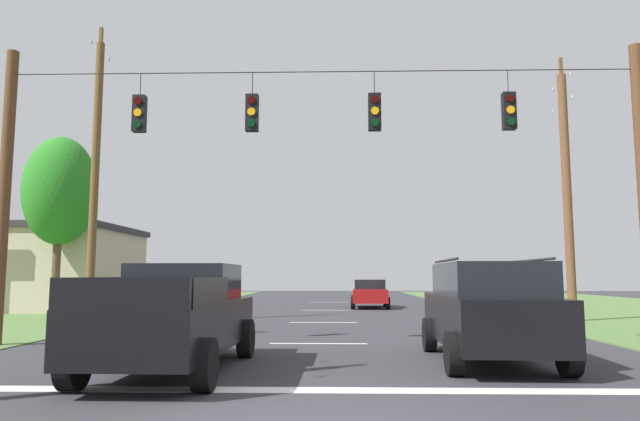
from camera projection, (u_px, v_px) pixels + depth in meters
stop_bar_stripe at (307, 390)px, 8.68m from camera, size 13.99×0.45×0.01m
lane_dash_0 at (318, 343)px, 14.64m from camera, size 2.50×0.15×0.01m
lane_dash_1 at (323, 322)px, 21.27m from camera, size 2.50×0.15×0.01m
lane_dash_2 at (326, 310)px, 28.79m from camera, size 2.50×0.15×0.01m
lane_dash_3 at (328, 302)px, 37.53m from camera, size 2.50×0.15×0.01m
overhead_signal_span at (319, 177)px, 14.39m from camera, size 16.33×0.31×7.55m
pickup_truck at (177, 317)px, 10.58m from camera, size 2.35×5.43×1.95m
suv_black at (488, 309)px, 11.54m from camera, size 2.34×4.86×2.05m
distant_car_crossing_white at (468, 294)px, 30.36m from camera, size 2.33×4.45×1.52m
distant_car_oncoming at (370, 293)px, 31.13m from camera, size 2.16×4.37×1.52m
utility_pole_mid_right at (567, 189)px, 22.17m from camera, size 0.33×1.93×10.33m
utility_pole_near_left at (95, 176)px, 21.15m from camera, size 0.30×1.72×11.11m
tree_roadside_right at (60, 191)px, 25.25m from camera, size 3.11×3.11×7.86m
roadside_store at (18, 268)px, 29.64m from camera, size 11.17×8.68×4.79m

